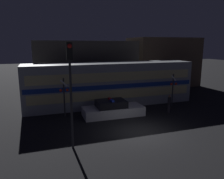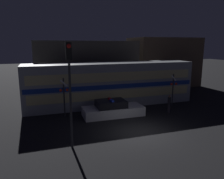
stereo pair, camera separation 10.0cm
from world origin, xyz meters
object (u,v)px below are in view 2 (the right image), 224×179
police_car (113,109)px  traffic_light_corner (70,77)px  pedestrian (169,104)px  crossing_signal_near (173,87)px  train (111,84)px

police_car → traffic_light_corner: 7.08m
pedestrian → crossing_signal_near: (1.56, 1.85, 0.99)m
police_car → traffic_light_corner: (-3.97, -4.70, 3.51)m
train → pedestrian: (3.77, -4.25, -1.21)m
train → police_car: size_ratio=3.25×
pedestrian → traffic_light_corner: traffic_light_corner is taller
train → traffic_light_corner: 9.67m
traffic_light_corner → pedestrian: bearing=23.7°
police_car → crossing_signal_near: 6.49m
train → pedestrian: train is taller
train → traffic_light_corner: (-4.93, -8.07, 2.02)m
train → crossing_signal_near: size_ratio=5.29×
pedestrian → traffic_light_corner: bearing=-156.3°
police_car → crossing_signal_near: bearing=9.4°
police_car → traffic_light_corner: size_ratio=0.85×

